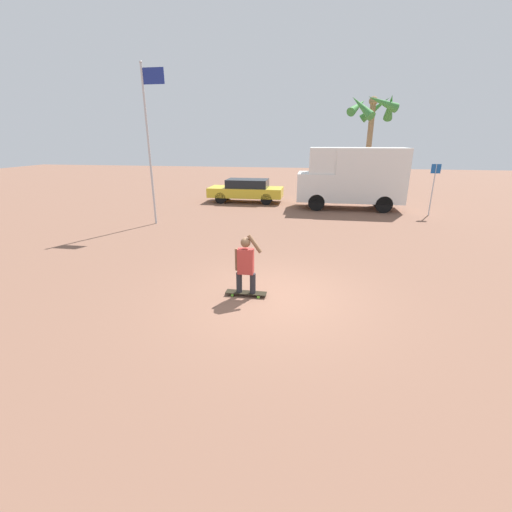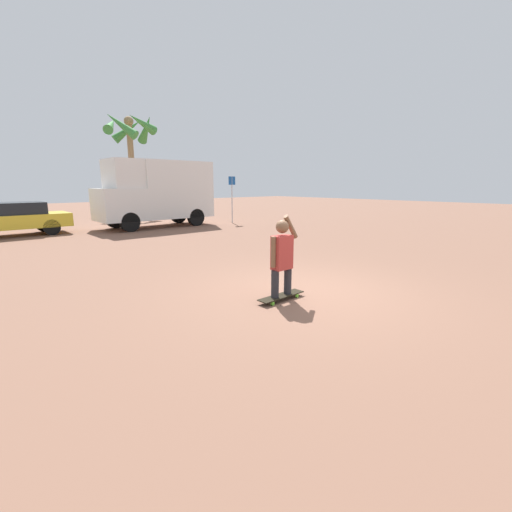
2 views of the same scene
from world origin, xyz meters
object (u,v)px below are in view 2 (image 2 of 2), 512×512
object	(u,v)px
skateboard	(281,296)
street_sign	(232,194)
camper_van	(158,191)
person_skateboarder	(282,254)
parked_car_yellow	(9,218)
palm_tree_near_van	(130,133)

from	to	relation	value
skateboard	street_sign	world-z (taller)	street_sign
camper_van	street_sign	world-z (taller)	camper_van
person_skateboarder	parked_car_yellow	bearing A→B (deg)	101.04
person_skateboarder	camper_van	world-z (taller)	camper_van
street_sign	palm_tree_near_van	bearing A→B (deg)	105.01
skateboard	camper_van	world-z (taller)	camper_van
skateboard	palm_tree_near_van	xyz separation A→B (m)	(5.16, 18.60, 5.25)
skateboard	camper_van	size ratio (longest dim) A/B	0.18
person_skateboarder	street_sign	xyz separation A→B (m)	(7.28, 10.71, 0.74)
palm_tree_near_van	street_sign	distance (m)	8.98
skateboard	parked_car_yellow	size ratio (longest dim) A/B	0.23
person_skateboarder	camper_van	distance (m)	12.43
parked_car_yellow	camper_van	bearing A→B (deg)	-9.94
camper_van	street_sign	bearing A→B (deg)	-17.42
palm_tree_near_van	street_sign	size ratio (longest dim) A/B	2.63
skateboard	person_skateboarder	distance (m)	0.79
skateboard	street_sign	distance (m)	13.04
skateboard	palm_tree_near_van	size ratio (longest dim) A/B	0.15
camper_van	parked_car_yellow	distance (m)	6.24
skateboard	street_sign	xyz separation A→B (m)	(7.28, 10.71, 1.53)
skateboard	person_skateboarder	world-z (taller)	person_skateboarder
person_skateboarder	camper_van	bearing A→B (deg)	73.43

